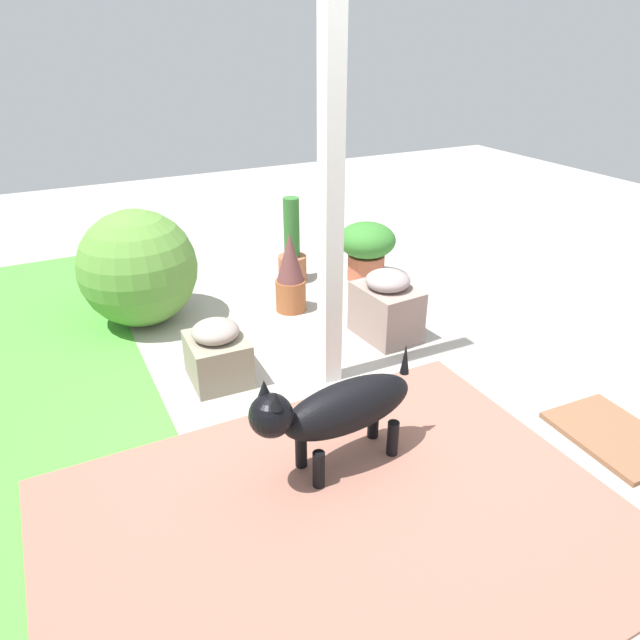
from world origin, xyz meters
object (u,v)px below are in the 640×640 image
Objects in this scene: porch_pillar at (331,180)px; terracotta_pot_spiky at (290,274)px; stone_planter_nearest at (386,306)px; terracotta_pot_broad at (367,247)px; dog at (338,409)px; round_shrub at (138,268)px; terracotta_pot_tall at (292,252)px; doormat at (614,436)px; stone_planter_mid at (217,353)px.

porch_pillar is 1.34m from terracotta_pot_spiky.
terracotta_pot_broad reaches higher than stone_planter_nearest.
terracotta_pot_broad is at bearing -38.95° from porch_pillar.
round_shrub is at bearing 13.71° from dog.
stone_planter_nearest is at bearing 156.59° from terracotta_pot_broad.
terracotta_pot_spiky is (0.97, -0.19, -0.91)m from porch_pillar.
stone_planter_nearest is 1.19m from terracotta_pot_tall.
terracotta_pot_tall is (0.20, -1.26, -0.16)m from round_shrub.
terracotta_pot_broad is 2.42m from doormat.
terracotta_pot_tall is (0.51, -0.25, -0.04)m from terracotta_pot_spiky.
terracotta_pot_spiky is 1.00× the size of doormat.
porch_pillar reaches higher than terracotta_pot_tall.
round_shrub is 1.35× the size of terracotta_pot_spiky.
dog is at bearing 154.82° from porch_pillar.
terracotta_pot_tall reaches higher than terracotta_pot_broad.
stone_planter_nearest is 1.21× the size of stone_planter_mid.
round_shrub is 2.06m from dog.
round_shrub is at bearing 55.49° from stone_planter_nearest.
stone_planter_nearest is at bearing 16.76° from doormat.
doormat is (-1.48, -0.45, -0.21)m from stone_planter_nearest.
doormat is (-0.46, -1.37, -0.32)m from dog.
terracotta_pot_broad reaches higher than doormat.
porch_pillar is at bearing -25.18° from dog.
porch_pillar is 2.93× the size of round_shrub.
terracotta_pot_spiky is at bearing 154.26° from terracotta_pot_tall.
round_shrub is at bearing 37.19° from doormat.
dog reaches higher than stone_planter_nearest.
terracotta_pot_spiky reaches higher than stone_planter_mid.
round_shrub is 0.96× the size of dog.
round_shrub is at bearing 33.00° from porch_pillar.
porch_pillar is 3.97× the size of terracotta_pot_spiky.
round_shrub reaches higher than stone_planter_nearest.
porch_pillar is at bearing -147.00° from round_shrub.
porch_pillar is at bearing 141.05° from terracotta_pot_broad.
terracotta_pot_spiky is 2.32m from doormat.
porch_pillar reaches higher than round_shrub.
terracotta_pot_spiky is at bearing -48.81° from stone_planter_mid.
dog is at bearing -166.29° from round_shrub.
terracotta_pot_broad is at bearing -34.32° from dog.
terracotta_pot_spiky is 1.77m from dog.
round_shrub is 1.82m from terracotta_pot_broad.
terracotta_pot_tall is 2.33m from dog.
doormat is at bearing -138.76° from porch_pillar.
terracotta_pot_tall is (0.25, 0.56, -0.04)m from terracotta_pot_broad.
porch_pillar is 5.00× the size of stone_planter_nearest.
stone_planter_mid is (-0.02, 1.19, -0.04)m from stone_planter_nearest.
terracotta_pot_broad is at bearing -91.60° from round_shrub.
round_shrub is at bearing 13.01° from stone_planter_mid.
terracotta_pot_broad is (-0.05, -1.81, -0.12)m from round_shrub.
doormat is at bearing -167.20° from terracotta_pot_tall.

